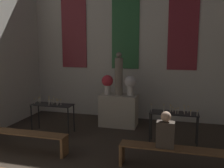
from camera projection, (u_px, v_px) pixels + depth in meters
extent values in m
cube|color=silver|center=(126.00, 40.00, 8.48)|extent=(6.90, 0.12, 5.42)
cube|color=maroon|center=(74.00, 24.00, 8.80)|extent=(0.93, 0.03, 3.04)
cube|color=#33723F|center=(125.00, 23.00, 8.32)|extent=(0.93, 0.03, 3.04)
cube|color=maroon|center=(183.00, 22.00, 7.83)|extent=(0.93, 0.03, 3.04)
cube|color=#BCB29E|center=(119.00, 110.00, 7.87)|extent=(1.15, 0.67, 0.99)
cylinder|color=gray|center=(119.00, 77.00, 7.70)|extent=(0.24, 0.24, 1.16)
sphere|color=gray|center=(119.00, 55.00, 7.60)|extent=(0.17, 0.17, 0.17)
cylinder|color=beige|center=(107.00, 89.00, 7.87)|extent=(0.20, 0.20, 0.31)
sphere|color=#DB3342|center=(107.00, 81.00, 7.82)|extent=(0.36, 0.36, 0.36)
cylinder|color=beige|center=(130.00, 91.00, 7.68)|extent=(0.20, 0.20, 0.31)
sphere|color=silver|center=(130.00, 82.00, 7.63)|extent=(0.36, 0.36, 0.36)
cube|color=black|center=(52.00, 105.00, 7.21)|extent=(1.22, 0.45, 0.02)
cylinder|color=black|center=(31.00, 119.00, 7.24)|extent=(0.04, 0.04, 0.82)
cylinder|color=black|center=(68.00, 122.00, 6.94)|extent=(0.04, 0.04, 0.82)
cylinder|color=black|center=(39.00, 115.00, 7.61)|extent=(0.04, 0.04, 0.82)
cylinder|color=black|center=(74.00, 118.00, 7.31)|extent=(0.04, 0.04, 0.82)
cylinder|color=silver|center=(58.00, 102.00, 7.22)|extent=(0.02, 0.02, 0.11)
sphere|color=#F9CC4C|center=(58.00, 100.00, 7.21)|extent=(0.02, 0.02, 0.02)
cylinder|color=silver|center=(40.00, 101.00, 7.35)|extent=(0.02, 0.02, 0.16)
sphere|color=#F9CC4C|center=(40.00, 97.00, 7.33)|extent=(0.02, 0.02, 0.02)
cylinder|color=silver|center=(39.00, 100.00, 7.44)|extent=(0.02, 0.02, 0.13)
sphere|color=#F9CC4C|center=(39.00, 98.00, 7.43)|extent=(0.02, 0.02, 0.02)
cylinder|color=silver|center=(49.00, 101.00, 7.28)|extent=(0.02, 0.02, 0.16)
sphere|color=#F9CC4C|center=(49.00, 98.00, 7.27)|extent=(0.02, 0.02, 0.02)
cylinder|color=silver|center=(57.00, 103.00, 7.08)|extent=(0.02, 0.02, 0.14)
sphere|color=#F9CC4C|center=(57.00, 100.00, 7.07)|extent=(0.02, 0.02, 0.02)
cylinder|color=silver|center=(54.00, 101.00, 7.31)|extent=(0.02, 0.02, 0.17)
sphere|color=#F9CC4C|center=(53.00, 97.00, 7.30)|extent=(0.02, 0.02, 0.02)
cylinder|color=silver|center=(34.00, 101.00, 7.32)|extent=(0.02, 0.02, 0.13)
sphere|color=#F9CC4C|center=(34.00, 99.00, 7.31)|extent=(0.02, 0.02, 0.02)
cylinder|color=silver|center=(52.00, 102.00, 7.20)|extent=(0.02, 0.02, 0.13)
sphere|color=#F9CC4C|center=(52.00, 99.00, 7.19)|extent=(0.02, 0.02, 0.02)
cylinder|color=silver|center=(49.00, 100.00, 7.39)|extent=(0.02, 0.02, 0.18)
sphere|color=#F9CC4C|center=(49.00, 97.00, 7.38)|extent=(0.02, 0.02, 0.02)
cylinder|color=silver|center=(49.00, 103.00, 7.06)|extent=(0.02, 0.02, 0.16)
sphere|color=#F9CC4C|center=(49.00, 99.00, 7.04)|extent=(0.02, 0.02, 0.02)
cylinder|color=silver|center=(57.00, 101.00, 7.32)|extent=(0.02, 0.02, 0.12)
sphere|color=#F9CC4C|center=(57.00, 99.00, 7.31)|extent=(0.02, 0.02, 0.02)
cylinder|color=silver|center=(61.00, 103.00, 7.11)|extent=(0.02, 0.02, 0.15)
sphere|color=#F9CC4C|center=(61.00, 100.00, 7.09)|extent=(0.02, 0.02, 0.02)
cube|color=black|center=(174.00, 113.00, 6.33)|extent=(1.22, 0.45, 0.02)
cylinder|color=black|center=(150.00, 129.00, 6.36)|extent=(0.04, 0.04, 0.82)
cylinder|color=black|center=(198.00, 133.00, 6.05)|extent=(0.04, 0.04, 0.82)
cylinder|color=black|center=(151.00, 125.00, 6.73)|extent=(0.04, 0.04, 0.82)
cylinder|color=black|center=(197.00, 128.00, 6.43)|extent=(0.04, 0.04, 0.82)
cylinder|color=silver|center=(176.00, 112.00, 6.23)|extent=(0.02, 0.02, 0.11)
sphere|color=#F9CC4C|center=(176.00, 109.00, 6.22)|extent=(0.02, 0.02, 0.02)
cylinder|color=silver|center=(197.00, 114.00, 6.02)|extent=(0.02, 0.02, 0.12)
sphere|color=#F9CC4C|center=(197.00, 111.00, 6.01)|extent=(0.02, 0.02, 0.02)
cylinder|color=silver|center=(188.00, 110.00, 6.28)|extent=(0.02, 0.02, 0.15)
sphere|color=#F9CC4C|center=(188.00, 107.00, 6.27)|extent=(0.02, 0.02, 0.02)
cylinder|color=silver|center=(173.00, 110.00, 6.39)|extent=(0.02, 0.02, 0.10)
sphere|color=#F9CC4C|center=(173.00, 108.00, 6.38)|extent=(0.02, 0.02, 0.02)
cylinder|color=silver|center=(151.00, 108.00, 6.41)|extent=(0.02, 0.02, 0.18)
sphere|color=#F9CC4C|center=(151.00, 104.00, 6.39)|extent=(0.02, 0.02, 0.02)
cylinder|color=silver|center=(185.00, 111.00, 6.19)|extent=(0.02, 0.02, 0.14)
sphere|color=#F9CC4C|center=(185.00, 108.00, 6.17)|extent=(0.02, 0.02, 0.02)
cylinder|color=silver|center=(171.00, 109.00, 6.43)|extent=(0.02, 0.02, 0.15)
sphere|color=#F9CC4C|center=(171.00, 105.00, 6.42)|extent=(0.02, 0.02, 0.02)
cylinder|color=silver|center=(178.00, 111.00, 6.22)|extent=(0.02, 0.02, 0.13)
sphere|color=#F9CC4C|center=(178.00, 108.00, 6.21)|extent=(0.02, 0.02, 0.02)
cylinder|color=silver|center=(164.00, 109.00, 6.37)|extent=(0.02, 0.02, 0.18)
sphere|color=#F9CC4C|center=(164.00, 105.00, 6.36)|extent=(0.02, 0.02, 0.02)
cylinder|color=silver|center=(191.00, 113.00, 6.04)|extent=(0.02, 0.02, 0.12)
sphere|color=#F9CC4C|center=(191.00, 111.00, 6.03)|extent=(0.02, 0.02, 0.02)
cylinder|color=silver|center=(184.00, 109.00, 6.37)|extent=(0.02, 0.02, 0.16)
sphere|color=#F9CC4C|center=(184.00, 105.00, 6.35)|extent=(0.02, 0.02, 0.02)
cylinder|color=silver|center=(170.00, 109.00, 6.40)|extent=(0.02, 0.02, 0.17)
sphere|color=#F9CC4C|center=(170.00, 105.00, 6.39)|extent=(0.02, 0.02, 0.02)
cube|color=brown|center=(20.00, 132.00, 5.99)|extent=(2.39, 0.36, 0.03)
cube|color=brown|center=(64.00, 147.00, 5.72)|extent=(0.06, 0.32, 0.45)
cube|color=brown|center=(178.00, 149.00, 5.03)|extent=(2.39, 0.36, 0.03)
cube|color=brown|center=(122.00, 153.00, 5.37)|extent=(0.06, 0.32, 0.45)
cube|color=#4C4238|center=(165.00, 134.00, 5.06)|extent=(0.36, 0.24, 0.54)
sphere|color=tan|center=(166.00, 116.00, 5.00)|extent=(0.21, 0.21, 0.21)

